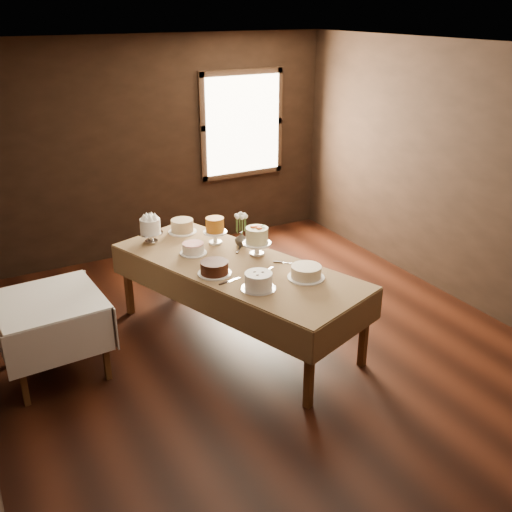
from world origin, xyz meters
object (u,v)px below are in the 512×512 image
Objects in this scene: cake_server_a at (268,270)px; cake_server_e at (234,280)px; cake_chocolate at (214,268)px; cake_cream at (306,272)px; cake_lattice at (193,249)px; cake_speckled at (182,226)px; cake_meringue at (151,231)px; side_table at (49,308)px; cake_swirl at (258,282)px; cake_flowers at (257,242)px; flower_vase at (241,239)px; cake_caramel at (215,232)px; cake_server_b at (290,263)px; cake_server_d at (240,247)px; display_table at (236,270)px.

cake_server_a is 1.00× the size of cake_server_e.
cake_chocolate is 0.85m from cake_cream.
cake_lattice is at bearing 83.62° from cake_server_e.
cake_speckled is 1.36m from cake_server_a.
cake_meringue reaches higher than cake_lattice.
cake_chocolate is at bearing 103.23° from cake_server_e.
cake_swirl is at bearing -26.62° from side_table.
cake_server_a is (-0.09, -0.38, -0.12)m from cake_flowers.
cake_speckled is 2.19× the size of flower_vase.
cake_caramel is 0.93m from cake_server_b.
flower_vase is at bearing -41.43° from cake_caramel.
cake_flowers is 0.27m from cake_server_d.
cake_caramel is 0.88× the size of cake_chocolate.
cake_caramel reaches higher than cake_swirl.
cake_server_b is at bearing -49.79° from cake_meringue.
display_table is at bearing -123.21° from flower_vase.
cake_server_b is (0.27, 0.03, 0.00)m from cake_server_a.
cake_cream is 1.63× the size of cake_server_b.
flower_vase is at bearing -3.93° from cake_lattice.
cake_server_b is (0.75, -0.13, -0.06)m from cake_chocolate.
cake_chocolate is at bearing -137.03° from flower_vase.
side_table is 1.83m from cake_caramel.
cake_swirl reaches higher than cake_lattice.
cake_server_a is (0.73, -1.20, -0.12)m from cake_meringue.
cake_server_d is (-0.25, 0.59, 0.00)m from cake_server_b.
cake_cream reaches higher than cake_server_e.
cake_lattice is 1.21× the size of cake_server_e.
side_table is at bearing -153.73° from cake_server_b.
cake_server_a is (0.46, -0.70, -0.04)m from cake_lattice.
display_table is 11.72× the size of cake_server_e.
cake_server_e reaches higher than display_table.
cake_flowers is 0.41m from cake_server_a.
cake_flowers is at bearing 22.07° from display_table.
cake_swirl is (-0.07, -0.57, 0.14)m from display_table.
cake_flowers is at bearing 155.16° from cake_server_b.
cake_meringue is (1.20, 0.69, 0.27)m from side_table.
cake_server_b is (0.60, -1.29, -0.07)m from cake_speckled.
cake_meringue is 0.42m from cake_speckled.
cake_flowers reaches higher than display_table.
cake_server_b and cake_server_d have the same top height.
cake_lattice is at bearing 176.07° from flower_vase.
cake_server_e is at bearing -173.67° from cake_server_d.
cake_server_e is (-0.11, 0.27, -0.07)m from cake_swirl.
cake_server_b is at bearing -26.58° from display_table.
cake_lattice is at bearing 175.95° from cake_server_b.
cake_meringue reaches higher than display_table.
cake_server_b is at bearing 32.14° from cake_swirl.
cake_meringue is at bearing 134.89° from cake_flowers.
flower_vase is at bearing -34.11° from cake_meringue.
cake_chocolate is (-0.33, -0.69, -0.07)m from cake_caramel.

